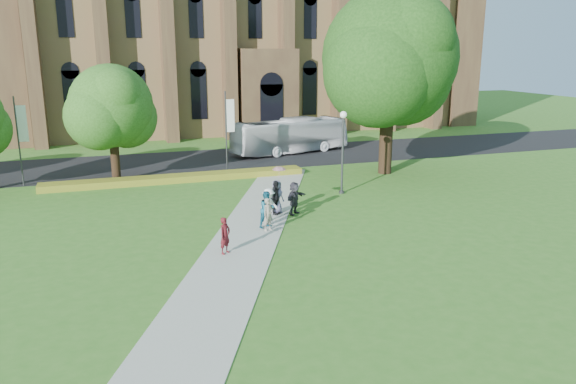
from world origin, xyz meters
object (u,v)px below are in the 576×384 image
object	(u,v)px
large_tree	(390,58)
pedestrian_0	(225,236)
tour_coach	(290,136)
streetlamp	(343,142)

from	to	relation	value
large_tree	pedestrian_0	world-z (taller)	large_tree
tour_coach	pedestrian_0	world-z (taller)	tour_coach
streetlamp	tour_coach	bearing A→B (deg)	83.96
streetlamp	pedestrian_0	bearing A→B (deg)	-138.43
tour_coach	large_tree	bearing A→B (deg)	-172.79
pedestrian_0	large_tree	bearing A→B (deg)	2.20
streetlamp	tour_coach	world-z (taller)	streetlamp
streetlamp	pedestrian_0	xyz separation A→B (m)	(-9.45, -8.38, -2.42)
tour_coach	pedestrian_0	size ratio (longest dim) A/B	6.51
large_tree	tour_coach	bearing A→B (deg)	111.45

